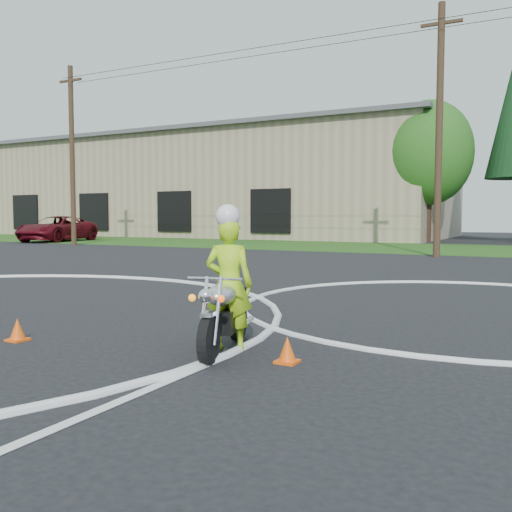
% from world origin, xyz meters
% --- Properties ---
extents(grass_strip, '(120.00, 10.00, 0.02)m').
position_xyz_m(grass_strip, '(0.00, 27.00, 0.01)').
color(grass_strip, '#1E4714').
rests_on(grass_strip, ground).
extents(course_markings, '(19.05, 19.05, 0.12)m').
position_xyz_m(course_markings, '(2.17, 4.35, 0.01)').
color(course_markings, silver).
rests_on(course_markings, ground).
extents(primary_motorcycle, '(0.72, 1.80, 0.96)m').
position_xyz_m(primary_motorcycle, '(5.84, 3.21, 0.47)').
color(primary_motorcycle, black).
rests_on(primary_motorcycle, ground).
extents(rider_primary_grp, '(0.67, 0.53, 1.79)m').
position_xyz_m(rider_primary_grp, '(5.83, 3.34, 0.86)').
color(rider_primary_grp, '#A8E418').
rests_on(rider_primary_grp, ground).
extents(pickup_grp, '(3.83, 6.37, 1.65)m').
position_xyz_m(pickup_grp, '(-19.60, 24.01, 0.83)').
color(pickup_grp, '#520912').
rests_on(pickup_grp, ground).
extents(traffic_cones, '(23.29, 14.25, 0.30)m').
position_xyz_m(traffic_cones, '(5.25, 2.48, 0.14)').
color(traffic_cones, '#FF570D').
rests_on(traffic_cones, ground).
extents(warehouse, '(41.00, 17.00, 8.30)m').
position_xyz_m(warehouse, '(-18.00, 39.99, 4.16)').
color(warehouse, tan).
rests_on(warehouse, ground).
extents(utility_poles, '(41.60, 1.12, 10.00)m').
position_xyz_m(utility_poles, '(5.00, 21.00, 5.20)').
color(utility_poles, '#473321').
rests_on(utility_poles, ground).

